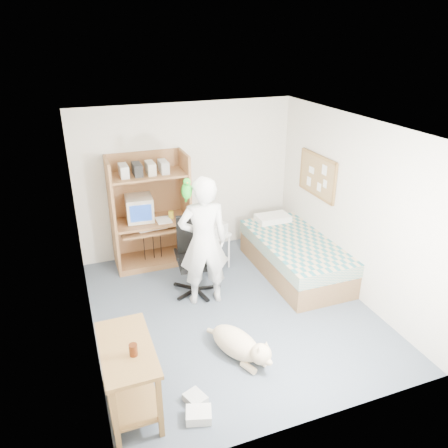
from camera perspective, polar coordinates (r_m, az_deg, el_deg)
name	(u,v)px	position (r m, az deg, el deg)	size (l,w,h in m)	color
floor	(231,310)	(6.09, 0.93, -11.14)	(4.00, 4.00, 0.00)	#485461
wall_back	(187,180)	(7.24, -4.83, 5.77)	(3.60, 0.02, 2.50)	silver
wall_right	(352,208)	(6.30, 16.44, 2.02)	(0.02, 4.00, 2.50)	silver
wall_left	(82,250)	(5.15, -18.00, -3.27)	(0.02, 4.00, 2.50)	silver
ceiling	(233,127)	(5.08, 1.13, 12.58)	(3.60, 4.00, 0.02)	white
computer_hutch	(150,215)	(7.00, -9.61, 1.11)	(1.20, 0.63, 1.80)	brown
bed	(294,256)	(6.91, 9.17, -4.09)	(1.02, 2.02, 0.66)	brown
side_desk	(129,368)	(4.57, -12.36, -17.91)	(0.50, 1.00, 0.75)	brown
corkboard	(317,176)	(6.91, 12.09, 6.18)	(0.04, 0.94, 0.66)	olive
office_chair	(195,266)	(6.33, -3.85, -5.48)	(0.62, 0.62, 1.10)	black
person	(203,242)	(5.84, -2.70, -2.35)	(0.67, 0.44, 1.83)	silver
parrot	(187,190)	(5.50, -4.89, 4.50)	(0.13, 0.24, 0.37)	#157E12
dog	(239,344)	(5.25, 2.03, -15.45)	(0.58, 0.99, 0.39)	#D0B58B
printer_cart	(211,246)	(6.87, -1.65, -2.91)	(0.62, 0.57, 0.60)	silver
printer	(211,229)	(6.74, -1.68, -0.70)	(0.42, 0.32, 0.18)	beige
crt_monitor	(139,208)	(6.93, -11.00, 2.03)	(0.43, 0.46, 0.38)	beige
keyboard	(153,228)	(6.92, -9.31, -0.52)	(0.45, 0.16, 0.03)	beige
pencil_cup	(171,215)	(6.98, -6.94, 1.20)	(0.08, 0.08, 0.12)	gold
drink_glass	(133,350)	(4.27, -11.76, -15.80)	(0.08, 0.08, 0.12)	#431B0A
floor_box_a	(199,415)	(4.68, -3.31, -23.63)	(0.25, 0.20, 0.10)	silver
floor_box_b	(195,399)	(4.84, -3.77, -21.80)	(0.18, 0.22, 0.08)	#B6B7B2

